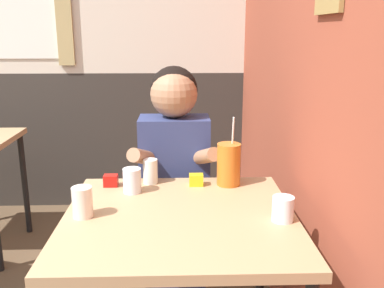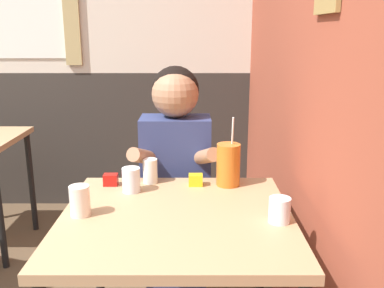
{
  "view_description": "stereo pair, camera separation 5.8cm",
  "coord_description": "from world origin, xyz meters",
  "views": [
    {
      "loc": [
        0.96,
        -1.0,
        1.42
      ],
      "look_at": [
        1.01,
        0.61,
        0.99
      ],
      "focal_mm": 40.0,
      "sensor_mm": 36.0,
      "label": 1
    },
    {
      "loc": [
        1.02,
        -1.0,
        1.42
      ],
      "look_at": [
        1.01,
        0.61,
        0.99
      ],
      "focal_mm": 40.0,
      "sensor_mm": 36.0,
      "label": 2
    }
  ],
  "objects": [
    {
      "name": "condiment_ketchup",
      "position": [
        0.67,
        0.75,
        0.79
      ],
      "size": [
        0.06,
        0.04,
        0.05
      ],
      "color": "#B7140F",
      "rests_on": "main_table"
    },
    {
      "name": "condiment_mustard",
      "position": [
        1.04,
        0.75,
        0.79
      ],
      "size": [
        0.06,
        0.04,
        0.05
      ],
      "color": "yellow",
      "rests_on": "main_table"
    },
    {
      "name": "glass_center",
      "position": [
        0.84,
        0.79,
        0.82
      ],
      "size": [
        0.06,
        0.06,
        0.11
      ],
      "color": "silver",
      "rests_on": "main_table"
    },
    {
      "name": "back_wall",
      "position": [
        -0.01,
        2.41,
        1.36
      ],
      "size": [
        5.96,
        0.09,
        2.7
      ],
      "color": "beige",
      "rests_on": "ground_plane"
    },
    {
      "name": "main_table",
      "position": [
        0.96,
        0.45,
        0.69
      ],
      "size": [
        0.85,
        0.81,
        0.77
      ],
      "color": "tan",
      "rests_on": "ground_plane"
    },
    {
      "name": "person_seated",
      "position": [
        0.94,
        1.02,
        0.69
      ],
      "size": [
        0.42,
        0.42,
        1.26
      ],
      "color": "navy",
      "rests_on": "ground_plane"
    },
    {
      "name": "glass_by_brick",
      "position": [
        0.77,
        0.68,
        0.82
      ],
      "size": [
        0.08,
        0.08,
        0.1
      ],
      "color": "silver",
      "rests_on": "main_table"
    },
    {
      "name": "glass_far_side",
      "position": [
        0.62,
        0.44,
        0.83
      ],
      "size": [
        0.07,
        0.07,
        0.11
      ],
      "color": "silver",
      "rests_on": "main_table"
    },
    {
      "name": "brick_wall_right",
      "position": [
        1.51,
        1.19,
        1.35
      ],
      "size": [
        0.08,
        4.38,
        2.7
      ],
      "color": "brown",
      "rests_on": "ground_plane"
    },
    {
      "name": "cocktail_pitcher",
      "position": [
        1.18,
        0.76,
        0.86
      ],
      "size": [
        0.1,
        0.1,
        0.3
      ],
      "color": "#C6661E",
      "rests_on": "main_table"
    },
    {
      "name": "glass_near_pitcher",
      "position": [
        1.33,
        0.39,
        0.81
      ],
      "size": [
        0.08,
        0.08,
        0.09
      ],
      "color": "silver",
      "rests_on": "main_table"
    }
  ]
}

